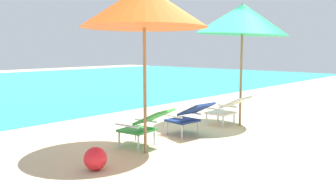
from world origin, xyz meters
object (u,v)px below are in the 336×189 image
(beach_umbrella_left, at_px, (144,6))
(beach_ball, at_px, (95,159))
(lounge_chair_right, at_px, (227,108))
(beach_umbrella_right, at_px, (242,19))
(lounge_chair_left, at_px, (145,124))
(lounge_chair_center, at_px, (189,115))

(beach_umbrella_left, height_order, beach_ball, beach_umbrella_left)
(lounge_chair_right, relative_size, beach_umbrella_right, 0.33)
(beach_umbrella_left, distance_m, beach_umbrella_right, 2.87)
(lounge_chair_left, xyz_separation_m, beach_umbrella_right, (2.64, -0.26, 1.88))
(beach_umbrella_left, xyz_separation_m, beach_umbrella_right, (2.87, -0.01, -0.02))
(lounge_chair_left, height_order, beach_umbrella_right, beach_umbrella_right)
(lounge_chair_center, distance_m, beach_umbrella_right, 2.42)
(lounge_chair_right, distance_m, beach_umbrella_left, 3.20)
(lounge_chair_right, bearing_deg, beach_ball, -176.96)
(lounge_chair_center, relative_size, beach_umbrella_left, 0.33)
(lounge_chair_left, relative_size, lounge_chair_right, 1.07)
(lounge_chair_left, distance_m, beach_umbrella_right, 3.25)
(lounge_chair_center, relative_size, beach_ball, 2.84)
(lounge_chair_left, xyz_separation_m, beach_ball, (-1.26, -0.32, -0.24))
(beach_umbrella_left, xyz_separation_m, beach_ball, (-1.03, -0.07, -2.14))
(lounge_chair_center, relative_size, beach_umbrella_right, 0.35)
(lounge_chair_center, bearing_deg, lounge_chair_left, 177.69)
(lounge_chair_left, relative_size, beach_umbrella_left, 0.34)
(lounge_chair_left, height_order, lounge_chair_right, same)
(lounge_chair_center, bearing_deg, beach_ball, -173.42)
(lounge_chair_center, xyz_separation_m, beach_umbrella_right, (1.51, -0.22, 1.88))
(beach_umbrella_right, bearing_deg, beach_umbrella_left, 179.74)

